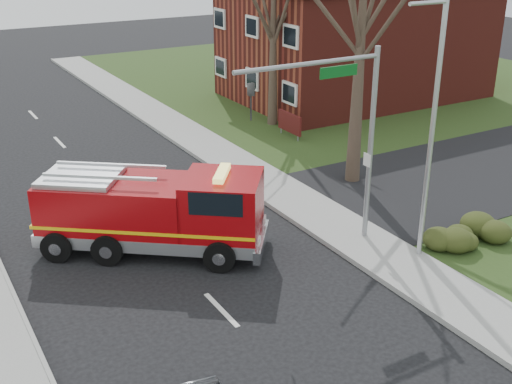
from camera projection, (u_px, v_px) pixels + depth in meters
ground at (221, 310)px, 18.58m from camera, size 120.00×120.00×0.00m
sidewalk_right at (386, 256)px, 21.44m from camera, size 2.40×80.00×0.15m
brick_building at (356, 40)px, 40.37m from camera, size 15.40×10.40×7.25m
health_center_sign at (290, 123)px, 33.09m from camera, size 0.12×2.00×1.40m
hedge_corner at (470, 235)px, 21.75m from camera, size 2.80×2.00×0.90m
bare_tree_near at (363, 6)px, 24.94m from camera, size 6.00×6.00×12.00m
bare_tree_far at (274, 5)px, 33.16m from camera, size 5.25×5.25×10.50m
traffic_signal_mast at (342, 116)px, 20.39m from camera, size 5.29×0.18×6.80m
streetlight_pole at (431, 127)px, 19.76m from camera, size 1.48×0.16×8.40m
fire_engine at (155, 213)px, 21.56m from camera, size 7.43×6.51×2.99m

